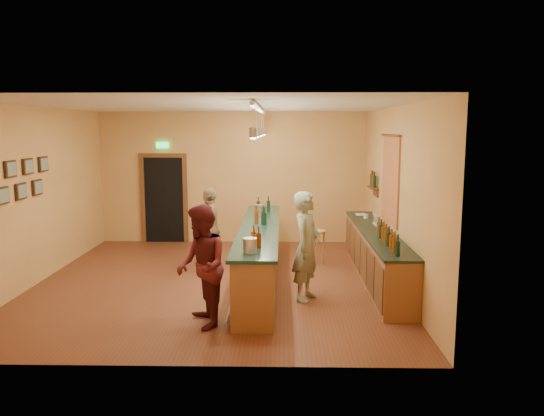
{
  "coord_description": "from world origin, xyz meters",
  "views": [
    {
      "loc": [
        1.22,
        -9.44,
        2.81
      ],
      "look_at": [
        1.03,
        0.2,
        1.35
      ],
      "focal_mm": 35.0,
      "sensor_mm": 36.0,
      "label": 1
    }
  ],
  "objects_px": {
    "back_counter": "(376,255)",
    "customer_a": "(202,266)",
    "bar_stool": "(317,237)",
    "tasting_bar": "(260,250)",
    "bartender": "(307,246)",
    "customer_b": "(210,229)"
  },
  "relations": [
    {
      "from": "customer_a",
      "to": "tasting_bar",
      "type": "bearing_deg",
      "value": 143.47
    },
    {
      "from": "back_counter",
      "to": "bartender",
      "type": "bearing_deg",
      "value": -139.62
    },
    {
      "from": "tasting_bar",
      "to": "bar_stool",
      "type": "relative_size",
      "value": 7.03
    },
    {
      "from": "back_counter",
      "to": "customer_a",
      "type": "relative_size",
      "value": 2.59
    },
    {
      "from": "tasting_bar",
      "to": "bar_stool",
      "type": "distance_m",
      "value": 1.72
    },
    {
      "from": "bartender",
      "to": "customer_a",
      "type": "height_order",
      "value": "bartender"
    },
    {
      "from": "customer_a",
      "to": "customer_b",
      "type": "relative_size",
      "value": 1.07
    },
    {
      "from": "bartender",
      "to": "customer_a",
      "type": "distance_m",
      "value": 1.97
    },
    {
      "from": "bartender",
      "to": "bar_stool",
      "type": "xyz_separation_m",
      "value": [
        0.32,
        2.26,
        -0.32
      ]
    },
    {
      "from": "back_counter",
      "to": "bar_stool",
      "type": "xyz_separation_m",
      "value": [
        -1.03,
        1.11,
        0.09
      ]
    },
    {
      "from": "customer_b",
      "to": "bar_stool",
      "type": "xyz_separation_m",
      "value": [
        2.16,
        0.37,
        -0.24
      ]
    },
    {
      "from": "back_counter",
      "to": "bartender",
      "type": "height_order",
      "value": "bartender"
    },
    {
      "from": "bar_stool",
      "to": "tasting_bar",
      "type": "bearing_deg",
      "value": -131.33
    },
    {
      "from": "back_counter",
      "to": "bartender",
      "type": "relative_size",
      "value": 2.53
    },
    {
      "from": "bartender",
      "to": "bar_stool",
      "type": "bearing_deg",
      "value": 14.58
    },
    {
      "from": "tasting_bar",
      "to": "bar_stool",
      "type": "xyz_separation_m",
      "value": [
        1.14,
        1.29,
        -0.03
      ]
    },
    {
      "from": "customer_b",
      "to": "bar_stool",
      "type": "relative_size",
      "value": 2.27
    },
    {
      "from": "tasting_bar",
      "to": "customer_a",
      "type": "height_order",
      "value": "customer_a"
    },
    {
      "from": "customer_b",
      "to": "back_counter",
      "type": "bearing_deg",
      "value": 71.29
    },
    {
      "from": "tasting_bar",
      "to": "bar_stool",
      "type": "bearing_deg",
      "value": 48.67
    },
    {
      "from": "customer_a",
      "to": "back_counter",
      "type": "bearing_deg",
      "value": 111.24
    },
    {
      "from": "bartender",
      "to": "customer_a",
      "type": "bearing_deg",
      "value": 151.44
    }
  ]
}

